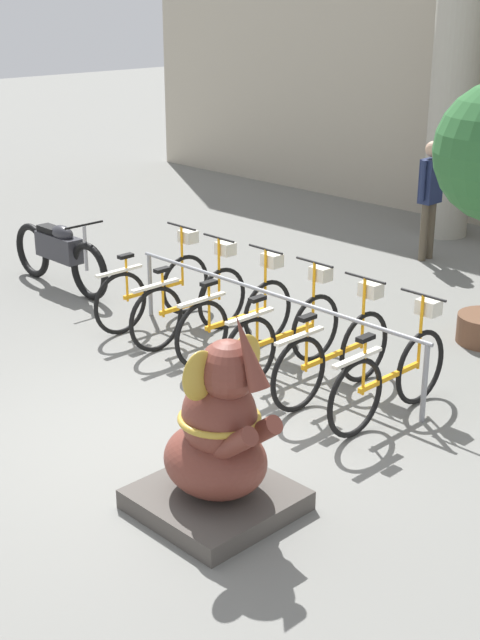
% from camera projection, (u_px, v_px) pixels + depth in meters
% --- Properties ---
extents(ground_plane, '(60.00, 60.00, 0.00)m').
position_uv_depth(ground_plane, '(151.00, 437.00, 7.73)').
color(ground_plane, slate).
extents(column_left, '(0.90, 0.90, 5.16)m').
position_uv_depth(column_left, '(457.00, 63.00, 13.18)').
color(column_left, '#ADA899').
rests_on(column_left, ground_plane).
extents(bike_rack, '(3.98, 0.05, 0.77)m').
position_uv_depth(bike_rack, '(268.00, 305.00, 9.11)').
color(bike_rack, gray).
rests_on(bike_rack, ground_plane).
extents(bicycle_0, '(0.48, 1.67, 1.09)m').
position_uv_depth(bicycle_0, '(156.00, 288.00, 10.23)').
color(bicycle_0, black).
rests_on(bicycle_0, ground_plane).
extents(bicycle_1, '(0.48, 1.67, 1.09)m').
position_uv_depth(bicycle_1, '(192.00, 302.00, 9.76)').
color(bicycle_1, black).
rests_on(bicycle_1, ground_plane).
extents(bicycle_2, '(0.48, 1.67, 1.09)m').
position_uv_depth(bicycle_2, '(238.00, 317.00, 9.33)').
color(bicycle_2, black).
rests_on(bicycle_2, ground_plane).
extents(bicycle_3, '(0.48, 1.67, 1.09)m').
position_uv_depth(bicycle_3, '(286.00, 333.00, 8.89)').
color(bicycle_3, black).
rests_on(bicycle_3, ground_plane).
extents(bicycle_4, '(0.48, 1.67, 1.09)m').
position_uv_depth(bicycle_4, '(335.00, 353.00, 8.41)').
color(bicycle_4, black).
rests_on(bicycle_4, ground_plane).
extents(bicycle_5, '(0.48, 1.67, 1.09)m').
position_uv_depth(bicycle_5, '(392.00, 374.00, 7.94)').
color(bicycle_5, black).
rests_on(bicycle_5, ground_plane).
extents(elephant_statue, '(1.05, 1.05, 1.64)m').
position_uv_depth(elephant_statue, '(219.00, 445.00, 6.45)').
color(elephant_statue, '#4C4742').
rests_on(elephant_statue, ground_plane).
extents(motorcycle, '(2.04, 0.55, 0.96)m').
position_uv_depth(motorcycle, '(60.00, 253.00, 11.42)').
color(motorcycle, black).
rests_on(motorcycle, ground_plane).
extents(person_pedestrian, '(0.22, 0.47, 1.69)m').
position_uv_depth(person_pedestrian, '(430.00, 190.00, 12.45)').
color(person_pedestrian, brown).
rests_on(person_pedestrian, ground_plane).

